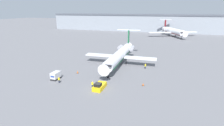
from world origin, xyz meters
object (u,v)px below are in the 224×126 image
Objects in this scene: pushback_tug at (99,86)px; luggage_cart at (56,76)px; worker_on_apron at (59,80)px; traffic_cone_left at (78,72)px; worker_by_wing at (145,66)px; traffic_cone_right at (143,84)px; airplane_main at (120,55)px; airplane_parked_far_left at (173,31)px; worker_near_tug at (93,85)px.

luggage_cart reaches higher than pushback_tug.
worker_on_apron is 7.85m from traffic_cone_left.
worker_by_wing is 21.13m from traffic_cone_left.
worker_by_wing is at bearing 36.76° from luggage_cart.
pushback_tug is 1.55× the size of luggage_cart.
traffic_cone_left is at bearing -150.68° from worker_by_wing.
traffic_cone_left reaches higher than traffic_cone_right.
airplane_main reaches higher than luggage_cart.
pushback_tug is (0.74, -20.07, -2.75)m from airplane_main.
airplane_parked_far_left is (27.93, 93.82, 2.94)m from worker_on_apron.
pushback_tug is 10.87m from traffic_cone_right.
airplane_parked_far_left is (8.49, 75.72, 2.86)m from worker_by_wing.
airplane_parked_far_left is at bearing 71.80° from luggage_cart.
luggage_cart is 1.60× the size of worker_by_wing.
worker_by_wing is 2.89× the size of traffic_cone_right.
airplane_main reaches higher than pushback_tug.
airplane_main is 18.43m from traffic_cone_right.
airplane_parked_far_left reaches higher than traffic_cone_right.
airplane_main is at bearing 62.60° from worker_on_apron.
traffic_cone_right is (11.34, 5.19, -0.58)m from worker_near_tug.
pushback_tug is at bearing -100.14° from airplane_parked_far_left.
airplane_main is 19.14× the size of worker_near_tug.
worker_on_apron is (-19.44, -18.11, -0.08)m from worker_by_wing.
worker_on_apron is at bearing -137.03° from worker_by_wing.
airplane_parked_far_left is (17.52, 73.74, 0.40)m from airplane_main.
worker_on_apron is 2.67× the size of traffic_cone_right.
luggage_cart reaches higher than worker_by_wing.
luggage_cart is at bearing -143.24° from worker_by_wing.
pushback_tug reaches higher than traffic_cone_right.
traffic_cone_left is (1.03, 7.77, -0.47)m from worker_on_apron.
worker_on_apron is at bearing -39.27° from luggage_cart.
airplane_main is 9.57m from worker_by_wing.
traffic_cone_left is (-9.39, -12.32, -3.02)m from airplane_main.
traffic_cone_left is (-18.42, -10.34, -0.56)m from worker_by_wing.
pushback_tug is at bearing -37.43° from traffic_cone_left.
airplane_main reaches higher than traffic_cone_left.
airplane_parked_far_left reaches higher than worker_on_apron.
airplane_main reaches higher than worker_by_wing.
worker_by_wing is 0.05× the size of airplane_parked_far_left.
pushback_tug is 2.63× the size of worker_near_tug.
worker_by_wing is at bearing 29.32° from traffic_cone_left.
worker_on_apron is at bearing -106.58° from airplane_parked_far_left.
worker_by_wing is (8.29, 18.09, 0.29)m from pushback_tug.
airplane_main is 22.77m from worker_on_apron.
worker_near_tug is (-1.02, -20.14, -2.53)m from airplane_main.
traffic_cone_left is at bearing 60.60° from luggage_cart.
worker_on_apron is (-11.15, -0.02, 0.21)m from pushback_tug.
worker_by_wing reaches higher than traffic_cone_left.
worker_near_tug is 0.94× the size of worker_by_wing.
airplane_main is 18.08× the size of worker_by_wing.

